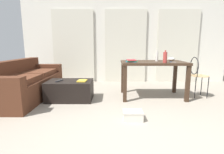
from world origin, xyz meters
name	(u,v)px	position (x,y,z in m)	size (l,w,h in m)	color
ground_plane	(133,104)	(0.00, 1.39, 0.00)	(8.60, 8.60, 0.00)	gray
wall_back	(125,42)	(0.00, 3.58, 1.21)	(6.09, 0.10, 2.43)	silver
curtains	(125,47)	(0.00, 3.50, 1.06)	(4.33, 0.03, 2.13)	beige
couch	(26,83)	(-2.21, 1.84, 0.31)	(0.84, 2.09, 0.79)	#4C2819
coffee_table	(70,90)	(-1.26, 1.70, 0.20)	(0.89, 0.60, 0.39)	black
craft_table	(153,66)	(0.46, 1.90, 0.66)	(1.32, 0.79, 0.77)	#382619
wire_chair	(197,72)	(1.40, 1.90, 0.54)	(0.37, 0.37, 0.86)	tan
bottle_near	(157,56)	(0.54, 1.94, 0.87)	(0.06, 0.06, 0.25)	beige
bottle_far	(165,57)	(0.61, 1.59, 0.87)	(0.08, 0.08, 0.24)	#99332D
bowl	(171,59)	(0.87, 1.99, 0.81)	(0.14, 0.14, 0.08)	beige
book_stack	(131,61)	(-0.01, 1.80, 0.79)	(0.24, 0.28, 0.05)	#1E668C
tv_remote_on_table	(127,60)	(-0.06, 2.15, 0.77)	(0.05, 0.18, 0.02)	#232326
scissors	(172,62)	(0.80, 1.74, 0.77)	(0.11, 0.11, 0.00)	#9EA0A5
tv_remote_primary	(59,81)	(-1.46, 1.65, 0.40)	(0.05, 0.19, 0.02)	#232326
magazine	(82,81)	(-1.00, 1.65, 0.40)	(0.17, 0.22, 0.02)	gold
shoebox	(133,115)	(-0.10, 0.72, 0.07)	(0.29, 0.23, 0.13)	beige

